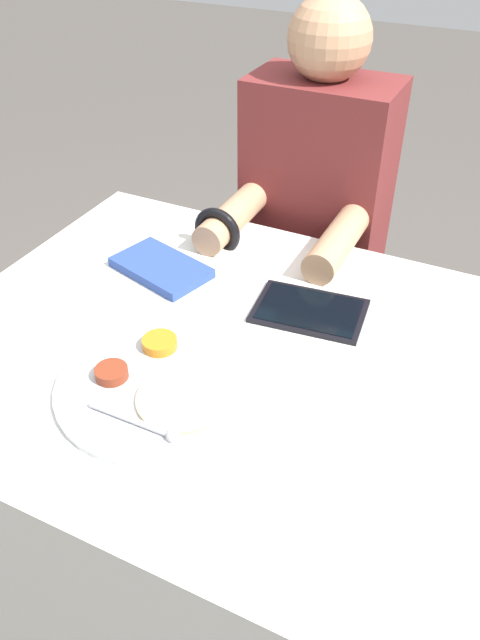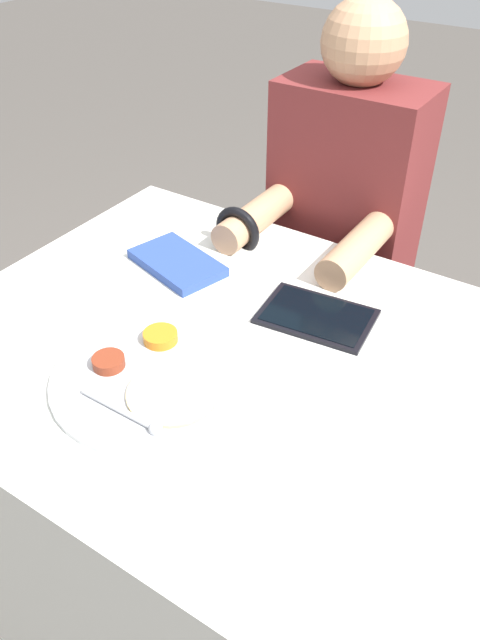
{
  "view_description": "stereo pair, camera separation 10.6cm",
  "coord_description": "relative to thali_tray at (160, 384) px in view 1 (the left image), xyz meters",
  "views": [
    {
      "loc": [
        0.39,
        -0.75,
        1.44
      ],
      "look_at": [
        0.02,
        0.01,
        0.8
      ],
      "focal_mm": 35.0,
      "sensor_mm": 36.0,
      "label": 1
    },
    {
      "loc": [
        0.48,
        -0.7,
        1.44
      ],
      "look_at": [
        0.02,
        0.01,
        0.8
      ],
      "focal_mm": 35.0,
      "sensor_mm": 36.0,
      "label": 2
    }
  ],
  "objects": [
    {
      "name": "dining_table",
      "position": [
        0.05,
        0.14,
        -0.37
      ],
      "size": [
        1.06,
        0.85,
        0.74
      ],
      "color": "silver",
      "rests_on": "ground_plane"
    },
    {
      "name": "red_notebook",
      "position": [
        -0.18,
        0.3,
        0.0
      ],
      "size": [
        0.22,
        0.17,
        0.02
      ],
      "color": "silver",
      "rests_on": "dining_table"
    },
    {
      "name": "person_diner",
      "position": [
        -0.0,
        0.72,
        -0.17
      ],
      "size": [
        0.35,
        0.45,
        1.21
      ],
      "color": "black",
      "rests_on": "ground_plane"
    },
    {
      "name": "thali_tray",
      "position": [
        0.0,
        0.0,
        0.0
      ],
      "size": [
        0.34,
        0.34,
        0.03
      ],
      "color": "#B7BABF",
      "rests_on": "dining_table"
    },
    {
      "name": "tablet_device",
      "position": [
        0.15,
        0.3,
        -0.0
      ],
      "size": [
        0.22,
        0.16,
        0.01
      ],
      "color": "black",
      "rests_on": "dining_table"
    },
    {
      "name": "ground_plane",
      "position": [
        0.05,
        0.14,
        -0.74
      ],
      "size": [
        12.0,
        12.0,
        0.0
      ],
      "primitive_type": "plane",
      "color": "#4C4742"
    }
  ]
}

